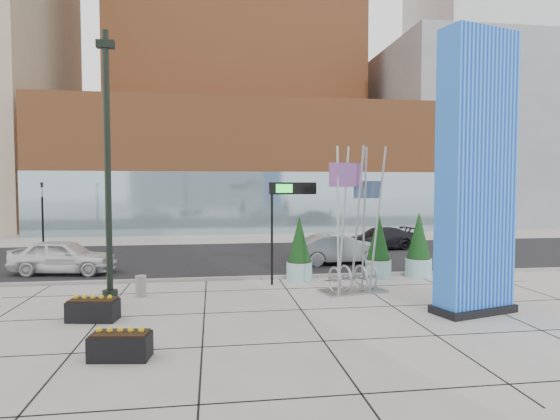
{
  "coord_description": "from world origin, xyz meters",
  "views": [
    {
      "loc": [
        -1.73,
        -15.22,
        3.89
      ],
      "look_at": [
        0.77,
        2.0,
        2.98
      ],
      "focal_mm": 30.0,
      "sensor_mm": 36.0,
      "label": 1
    }
  ],
  "objects": [
    {
      "name": "public_art_sculpture",
      "position": [
        3.36,
        1.18,
        1.4
      ],
      "size": [
        2.56,
        1.68,
        5.35
      ],
      "rotation": [
        0.0,
        0.0,
        0.23
      ],
      "color": "#A4A5A8",
      "rests_on": "ground"
    },
    {
      "name": "round_planter_mid",
      "position": [
        5.2,
        3.6,
        1.29
      ],
      "size": [
        1.09,
        1.09,
        2.73
      ],
      "color": "#95C9C8",
      "rests_on": "ground"
    },
    {
      "name": "overhead_street_sign",
      "position": [
        1.25,
        2.8,
        3.45
      ],
      "size": [
        1.9,
        0.37,
        4.02
      ],
      "rotation": [
        0.0,
        0.0,
        0.11
      ],
      "color": "black",
      "rests_on": "ground"
    },
    {
      "name": "car_dark_east",
      "position": [
        8.25,
        11.84,
        0.67
      ],
      "size": [
        4.88,
        2.76,
        1.33
      ],
      "primitive_type": "imported",
      "rotation": [
        0.0,
        0.0,
        -1.37
      ],
      "color": "black",
      "rests_on": "ground"
    },
    {
      "name": "round_planter_east",
      "position": [
        7.0,
        3.6,
        1.31
      ],
      "size": [
        1.11,
        1.11,
        2.77
      ],
      "color": "#95C9C8",
      "rests_on": "ground"
    },
    {
      "name": "street_asphalt",
      "position": [
        0.0,
        10.0,
        0.01
      ],
      "size": [
        80.0,
        12.0,
        0.02
      ],
      "primitive_type": "cube",
      "color": "black",
      "rests_on": "ground"
    },
    {
      "name": "box_planter_north",
      "position": [
        -5.16,
        -1.3,
        0.35
      ],
      "size": [
        1.47,
        0.9,
        0.76
      ],
      "rotation": [
        0.0,
        0.0,
        -0.17
      ],
      "color": "black",
      "rests_on": "ground"
    },
    {
      "name": "car_white_west",
      "position": [
        -8.24,
        6.35,
        0.76
      ],
      "size": [
        4.66,
        2.43,
        1.51
      ],
      "primitive_type": "imported",
      "rotation": [
        0.0,
        0.0,
        1.42
      ],
      "color": "white",
      "rests_on": "ground"
    },
    {
      "name": "round_planter_west",
      "position": [
        1.8,
        3.59,
        1.26
      ],
      "size": [
        1.06,
        1.06,
        2.66
      ],
      "color": "#95C9C8",
      "rests_on": "ground"
    },
    {
      "name": "lamp_post",
      "position": [
        -5.0,
        0.21,
        3.57
      ],
      "size": [
        0.55,
        0.48,
        8.73
      ],
      "rotation": [
        0.0,
        0.0,
        0.0
      ],
      "color": "black",
      "rests_on": "ground"
    },
    {
      "name": "tower_podium",
      "position": [
        1.0,
        27.0,
        5.5
      ],
      "size": [
        34.0,
        10.0,
        11.0
      ],
      "primitive_type": "cube",
      "color": "#9F572E",
      "rests_on": "ground"
    },
    {
      "name": "building_grey_parking",
      "position": [
        26.0,
        32.0,
        9.0
      ],
      "size": [
        20.0,
        18.0,
        18.0
      ],
      "primitive_type": "cube",
      "color": "slate",
      "rests_on": "ground"
    },
    {
      "name": "car_silver_mid",
      "position": [
        4.51,
        7.15,
        0.75
      ],
      "size": [
        4.62,
        1.83,
        1.5
      ],
      "primitive_type": "imported",
      "rotation": [
        0.0,
        0.0,
        1.63
      ],
      "color": "#9A9DA1",
      "rests_on": "ground"
    },
    {
      "name": "blue_pylon",
      "position": [
        6.17,
        -2.06,
        4.11
      ],
      "size": [
        2.76,
        1.79,
        8.5
      ],
      "rotation": [
        0.0,
        0.0,
        0.28
      ],
      "color": "#0C2CBC",
      "rests_on": "ground"
    },
    {
      "name": "curb_edge",
      "position": [
        0.0,
        4.0,
        0.06
      ],
      "size": [
        80.0,
        0.3,
        0.12
      ],
      "primitive_type": "cube",
      "color": "gray",
      "rests_on": "ground"
    },
    {
      "name": "tower_glass_front",
      "position": [
        1.0,
        22.2,
        2.5
      ],
      "size": [
        34.0,
        0.6,
        5.0
      ],
      "primitive_type": "cube",
      "color": "#8CA5B2",
      "rests_on": "ground"
    },
    {
      "name": "building_pale_office",
      "position": [
        36.0,
        48.0,
        27.5
      ],
      "size": [
        16.0,
        16.0,
        55.0
      ],
      "primitive_type": "cube",
      "color": "#B2B7BC",
      "rests_on": "ground"
    },
    {
      "name": "concrete_bollard",
      "position": [
        -4.24,
        1.54,
        0.37
      ],
      "size": [
        0.38,
        0.38,
        0.74
      ],
      "primitive_type": "cylinder",
      "color": "gray",
      "rests_on": "ground"
    },
    {
      "name": "box_planter_south",
      "position": [
        -3.8,
        -4.5,
        0.33
      ],
      "size": [
        1.39,
        0.82,
        0.72
      ],
      "rotation": [
        0.0,
        0.0,
        -0.13
      ],
      "color": "black",
      "rests_on": "ground"
    },
    {
      "name": "ground",
      "position": [
        0.0,
        0.0,
        0.0
      ],
      "size": [
        160.0,
        160.0,
        0.0
      ],
      "primitive_type": "plane",
      "color": "#9E9991",
      "rests_on": "ground"
    },
    {
      "name": "traffic_signal",
      "position": [
        -12.0,
        15.0,
        2.3
      ],
      "size": [
        0.15,
        0.18,
        4.1
      ],
      "color": "black",
      "rests_on": "ground"
    }
  ]
}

